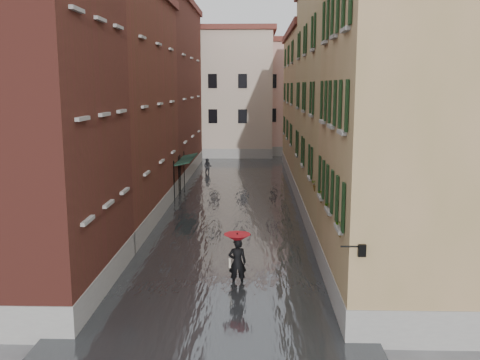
# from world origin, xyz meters

# --- Properties ---
(ground) EXTENTS (120.00, 120.00, 0.00)m
(ground) POSITION_xyz_m (0.00, 0.00, 0.00)
(ground) COLOR #515053
(ground) RESTS_ON ground
(floodwater) EXTENTS (10.00, 60.00, 0.20)m
(floodwater) POSITION_xyz_m (0.00, 13.00, 0.10)
(floodwater) COLOR #414448
(floodwater) RESTS_ON ground
(building_left_near) EXTENTS (6.00, 8.00, 13.00)m
(building_left_near) POSITION_xyz_m (-7.00, -2.00, 6.50)
(building_left_near) COLOR maroon
(building_left_near) RESTS_ON ground
(building_left_mid) EXTENTS (6.00, 14.00, 12.50)m
(building_left_mid) POSITION_xyz_m (-7.00, 9.00, 6.25)
(building_left_mid) COLOR maroon
(building_left_mid) RESTS_ON ground
(building_left_far) EXTENTS (6.00, 16.00, 14.00)m
(building_left_far) POSITION_xyz_m (-7.00, 24.00, 7.00)
(building_left_far) COLOR maroon
(building_left_far) RESTS_ON ground
(building_right_near) EXTENTS (6.00, 8.00, 11.50)m
(building_right_near) POSITION_xyz_m (7.00, -2.00, 5.75)
(building_right_near) COLOR olive
(building_right_near) RESTS_ON ground
(building_right_mid) EXTENTS (6.00, 14.00, 13.00)m
(building_right_mid) POSITION_xyz_m (7.00, 9.00, 6.50)
(building_right_mid) COLOR #A08961
(building_right_mid) RESTS_ON ground
(building_right_far) EXTENTS (6.00, 16.00, 11.50)m
(building_right_far) POSITION_xyz_m (7.00, 24.00, 5.75)
(building_right_far) COLOR olive
(building_right_far) RESTS_ON ground
(building_end_cream) EXTENTS (12.00, 9.00, 13.00)m
(building_end_cream) POSITION_xyz_m (-3.00, 38.00, 6.50)
(building_end_cream) COLOR #B8A992
(building_end_cream) RESTS_ON ground
(building_end_pink) EXTENTS (10.00, 9.00, 12.00)m
(building_end_pink) POSITION_xyz_m (6.00, 40.00, 6.00)
(building_end_pink) COLOR #D1A093
(building_end_pink) RESTS_ON ground
(awning_near) EXTENTS (1.09, 2.87, 2.80)m
(awning_near) POSITION_xyz_m (-3.49, 14.80, 2.46)
(awning_near) COLOR black
(awning_near) RESTS_ON ground
(awning_far) EXTENTS (1.09, 2.83, 2.80)m
(awning_far) POSITION_xyz_m (-3.49, 16.95, 2.46)
(awning_far) COLOR black
(awning_far) RESTS_ON ground
(wall_lantern) EXTENTS (0.71, 0.22, 0.35)m
(wall_lantern) POSITION_xyz_m (4.33, -6.00, 3.01)
(wall_lantern) COLOR black
(wall_lantern) RESTS_ON ground
(window_planters) EXTENTS (0.59, 8.15, 0.84)m
(window_planters) POSITION_xyz_m (4.12, -0.65, 3.51)
(window_planters) COLOR brown
(window_planters) RESTS_ON ground
(pedestrian_main) EXTENTS (1.03, 1.03, 2.06)m
(pedestrian_main) POSITION_xyz_m (0.67, -1.18, 1.27)
(pedestrian_main) COLOR black
(pedestrian_main) RESTS_ON ground
(pedestrian_far) EXTENTS (0.79, 0.67, 1.43)m
(pedestrian_far) POSITION_xyz_m (-2.77, 24.45, 0.72)
(pedestrian_far) COLOR black
(pedestrian_far) RESTS_ON ground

